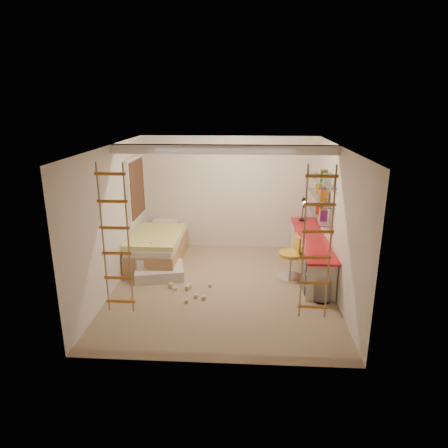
# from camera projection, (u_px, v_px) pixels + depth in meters

# --- Properties ---
(floor) EXTENTS (4.50, 4.50, 0.00)m
(floor) POSITION_uv_depth(u_px,v_px,m) (223.00, 287.00, 7.45)
(floor) COLOR #948260
(floor) RESTS_ON ground
(ceiling_beam) EXTENTS (4.00, 0.18, 0.16)m
(ceiling_beam) POSITION_uv_depth(u_px,v_px,m) (224.00, 149.00, 6.99)
(ceiling_beam) COLOR white
(ceiling_beam) RESTS_ON ceiling
(window_frame) EXTENTS (0.06, 1.15, 1.35)m
(window_frame) POSITION_uv_depth(u_px,v_px,m) (136.00, 188.00, 8.54)
(window_frame) COLOR white
(window_frame) RESTS_ON wall_left
(window_blind) EXTENTS (0.02, 1.00, 1.20)m
(window_blind) POSITION_uv_depth(u_px,v_px,m) (137.00, 188.00, 8.53)
(window_blind) COLOR #4C2D1E
(window_blind) RESTS_ON window_frame
(rope_ladder_left) EXTENTS (0.41, 0.04, 2.13)m
(rope_ladder_left) POSITION_uv_depth(u_px,v_px,m) (116.00, 241.00, 5.41)
(rope_ladder_left) COLOR orange
(rope_ladder_left) RESTS_ON ceiling
(rope_ladder_right) EXTENTS (0.41, 0.04, 2.13)m
(rope_ladder_right) POSITION_uv_depth(u_px,v_px,m) (317.00, 245.00, 5.25)
(rope_ladder_right) COLOR orange
(rope_ladder_right) RESTS_ON ceiling
(waste_bin) EXTENTS (0.30, 0.30, 0.38)m
(waste_bin) POSITION_uv_depth(u_px,v_px,m) (322.00, 291.00, 6.90)
(waste_bin) COLOR white
(waste_bin) RESTS_ON floor
(desk) EXTENTS (0.56, 2.80, 0.75)m
(desk) POSITION_uv_depth(u_px,v_px,m) (310.00, 253.00, 8.05)
(desk) COLOR red
(desk) RESTS_ON floor
(shelves) EXTENTS (0.25, 1.80, 0.71)m
(shelves) POSITION_uv_depth(u_px,v_px,m) (320.00, 197.00, 7.98)
(shelves) COLOR white
(shelves) RESTS_ON wall_right
(bed) EXTENTS (1.02, 2.00, 0.69)m
(bed) POSITION_uv_depth(u_px,v_px,m) (158.00, 247.00, 8.60)
(bed) COLOR #AD7F51
(bed) RESTS_ON floor
(task_lamp) EXTENTS (0.14, 0.36, 0.57)m
(task_lamp) POSITION_uv_depth(u_px,v_px,m) (304.00, 206.00, 8.75)
(task_lamp) COLOR black
(task_lamp) RESTS_ON desk
(swivel_chair) EXTENTS (0.60, 0.60, 0.88)m
(swivel_chair) POSITION_uv_depth(u_px,v_px,m) (291.00, 263.00, 7.74)
(swivel_chair) COLOR gold
(swivel_chair) RESTS_ON floor
(play_platform) EXTENTS (1.07, 0.91, 0.42)m
(play_platform) POSITION_uv_depth(u_px,v_px,m) (157.00, 268.00, 7.90)
(play_platform) COLOR silver
(play_platform) RESTS_ON floor
(toy_blocks) EXTENTS (1.35, 1.24, 0.69)m
(toy_blocks) POSITION_uv_depth(u_px,v_px,m) (175.00, 276.00, 7.48)
(toy_blocks) COLOR #CCB284
(toy_blocks) RESTS_ON floor
(books) EXTENTS (0.14, 0.70, 0.92)m
(books) POSITION_uv_depth(u_px,v_px,m) (320.00, 191.00, 7.94)
(books) COLOR #8C1E7F
(books) RESTS_ON shelves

